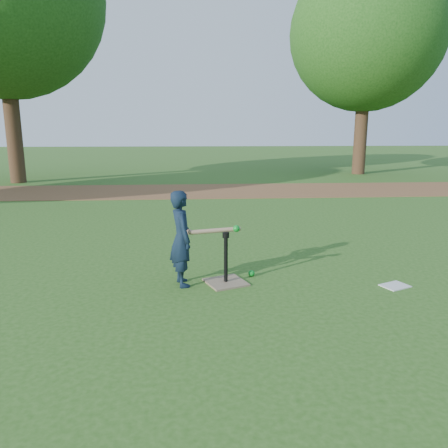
{
  "coord_description": "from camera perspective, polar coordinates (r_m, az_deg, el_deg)",
  "views": [
    {
      "loc": [
        -0.11,
        -5.14,
        1.79
      ],
      "look_at": [
        0.25,
        0.03,
        0.65
      ],
      "focal_mm": 35.0,
      "sensor_mm": 36.0,
      "label": 1
    }
  ],
  "objects": [
    {
      "name": "batting_tee",
      "position": [
        5.16,
        0.24,
        -6.58
      ],
      "size": [
        0.56,
        0.56,
        0.61
      ],
      "color": "#7D694F",
      "rests_on": "ground"
    },
    {
      "name": "dirt_strip",
      "position": [
        12.76,
        -3.49,
        4.34
      ],
      "size": [
        24.0,
        3.0,
        0.01
      ],
      "primitive_type": "cube",
      "color": "brown",
      "rests_on": "ground"
    },
    {
      "name": "tree_right",
      "position": [
        18.7,
        18.2,
        22.6
      ],
      "size": [
        5.8,
        5.8,
        8.21
      ],
      "color": "#382316",
      "rests_on": "ground"
    },
    {
      "name": "child",
      "position": [
        5.02,
        -5.57,
        -1.9
      ],
      "size": [
        0.36,
        0.46,
        1.11
      ],
      "primitive_type": "imported",
      "rotation": [
        0.0,
        0.0,
        1.83
      ],
      "color": "black",
      "rests_on": "ground"
    },
    {
      "name": "swing_action",
      "position": [
        4.99,
        -0.9,
        -0.83
      ],
      "size": [
        0.63,
        0.2,
        0.08
      ],
      "color": "tan",
      "rests_on": "ground"
    },
    {
      "name": "ground",
      "position": [
        5.44,
        -2.63,
        -6.81
      ],
      "size": [
        80.0,
        80.0,
        0.0
      ],
      "primitive_type": "plane",
      "color": "#285116",
      "rests_on": "ground"
    },
    {
      "name": "clipboard",
      "position": [
        5.47,
        21.44,
        -7.53
      ],
      "size": [
        0.37,
        0.33,
        0.01
      ],
      "primitive_type": "cube",
      "rotation": [
        0.0,
        0.0,
        0.42
      ],
      "color": "silver",
      "rests_on": "ground"
    },
    {
      "name": "wiffle_ball_ground",
      "position": [
        5.42,
        3.61,
        -6.44
      ],
      "size": [
        0.08,
        0.08,
        0.08
      ],
      "primitive_type": "sphere",
      "color": "#0C8421",
      "rests_on": "ground"
    }
  ]
}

